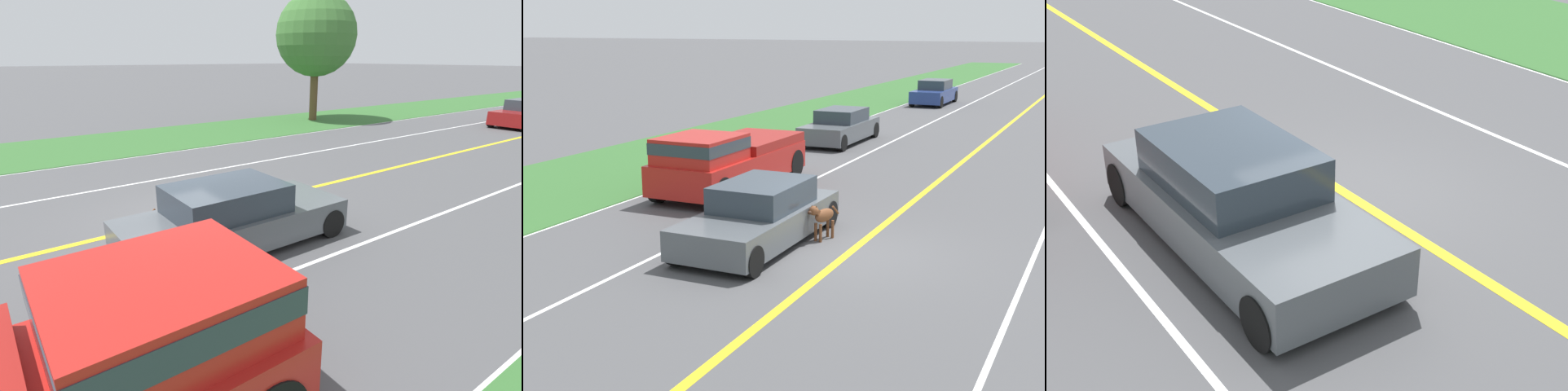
% 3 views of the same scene
% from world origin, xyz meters
% --- Properties ---
extents(ground_plane, '(400.00, 400.00, 0.00)m').
position_xyz_m(ground_plane, '(0.00, 0.00, 0.00)').
color(ground_plane, '#4C4C4F').
extents(centre_divider_line, '(0.18, 160.00, 0.01)m').
position_xyz_m(centre_divider_line, '(0.00, 0.00, 0.00)').
color(centre_divider_line, yellow).
rests_on(centre_divider_line, ground).
extents(lane_edge_line_left, '(0.14, 160.00, 0.01)m').
position_xyz_m(lane_edge_line_left, '(-7.00, 0.00, 0.00)').
color(lane_edge_line_left, white).
rests_on(lane_edge_line_left, ground).
extents(lane_dash_same_dir, '(0.10, 160.00, 0.01)m').
position_xyz_m(lane_dash_same_dir, '(3.50, 0.00, 0.00)').
color(lane_dash_same_dir, white).
rests_on(lane_dash_same_dir, ground).
extents(lane_dash_oncoming, '(0.10, 160.00, 0.01)m').
position_xyz_m(lane_dash_oncoming, '(-3.50, 0.00, 0.00)').
color(lane_dash_oncoming, white).
rests_on(lane_dash_oncoming, ground).
extents(grass_verge_left, '(6.00, 160.00, 0.03)m').
position_xyz_m(grass_verge_left, '(-10.00, 0.00, 0.01)').
color(grass_verge_left, '#33662D').
rests_on(grass_verge_left, ground).
extents(ego_car, '(1.89, 4.67, 1.34)m').
position_xyz_m(ego_car, '(1.97, 0.27, 0.62)').
color(ego_car, '#51565B').
rests_on(ego_car, ground).
extents(dog, '(0.41, 1.04, 0.85)m').
position_xyz_m(dog, '(0.86, -0.52, 0.54)').
color(dog, brown).
rests_on(dog, ground).
extents(roadside_tree_left_near, '(4.73, 4.73, 7.32)m').
position_xyz_m(roadside_tree_left_near, '(-10.20, 13.76, 4.94)').
color(roadside_tree_left_near, brown).
rests_on(roadside_tree_left_near, ground).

